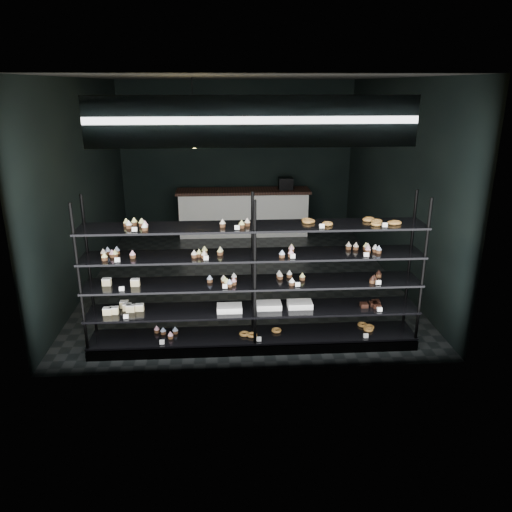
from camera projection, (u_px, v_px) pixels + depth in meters
name	position (u px, v px, depth m)	size (l,w,h in m)	color
room	(242.00, 183.00, 8.02)	(5.01, 6.01, 3.20)	black
display_shelf	(251.00, 300.00, 6.03)	(4.00, 0.50, 1.91)	black
signage	(253.00, 122.00, 4.89)	(3.30, 0.05, 0.50)	#0E0F47
pendant_lamp	(194.00, 136.00, 6.53)	(0.30, 0.30, 0.88)	black
service_counter	(244.00, 212.00, 10.75)	(2.83, 0.65, 1.23)	white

